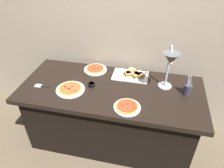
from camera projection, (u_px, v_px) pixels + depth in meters
ground_plane at (111, 137)px, 2.65m from camera, size 8.00×8.00×0.00m
back_wall at (121, 30)px, 2.35m from camera, size 4.40×0.04×2.40m
buffet_table at (111, 114)px, 2.42m from camera, size 1.90×0.84×0.76m
heat_lamp at (170, 62)px, 1.92m from camera, size 0.15×0.30×0.47m
pizza_plate_front at (70, 89)px, 2.17m from camera, size 0.29×0.29×0.03m
pizza_plate_center at (127, 107)px, 1.95m from camera, size 0.25×0.25×0.03m
pizza_plate_raised_stand at (95, 69)px, 2.49m from camera, size 0.27×0.27×0.03m
sandwich_platter at (133, 75)px, 2.37m from camera, size 0.39×0.25×0.06m
sauce_cup_near at (92, 85)px, 2.22m from camera, size 0.07×0.07×0.04m
utensil_holder at (187, 89)px, 2.09m from camera, size 0.08×0.08×0.23m
serving_spatula at (42, 86)px, 2.23m from camera, size 0.17×0.06×0.01m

